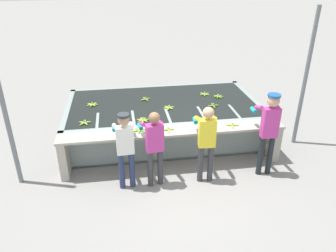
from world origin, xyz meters
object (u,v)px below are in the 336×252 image
at_px(worker_1, 154,143).
at_px(worker_2, 207,138).
at_px(banana_bunch_floating_6, 205,94).
at_px(banana_bunch_ledge_1, 168,129).
at_px(banana_bunch_ledge_2, 140,130).
at_px(banana_bunch_floating_1, 213,106).
at_px(banana_bunch_floating_5, 146,99).
at_px(worker_3, 269,126).
at_px(support_post_left, 4,109).
at_px(banana_bunch_ledge_0, 232,125).
at_px(banana_bunch_floating_3, 85,123).
at_px(banana_bunch_floating_2, 143,120).
at_px(banana_bunch_floating_4, 218,96).
at_px(banana_bunch_floating_7, 92,104).
at_px(banana_bunch_floating_0, 169,108).
at_px(worker_0, 125,144).
at_px(support_post_right, 305,80).
at_px(knife_0, 266,121).

xyz_separation_m(worker_1, worker_2, (1.00, -0.03, 0.03)).
height_order(worker_1, banana_bunch_floating_6, worker_1).
height_order(banana_bunch_ledge_1, banana_bunch_ledge_2, same).
distance_m(banana_bunch_ledge_1, banana_bunch_ledge_2, 0.58).
height_order(banana_bunch_floating_1, banana_bunch_floating_5, same).
distance_m(worker_2, worker_3, 1.27).
bearing_deg(banana_bunch_ledge_2, support_post_left, -176.53).
bearing_deg(banana_bunch_ledge_0, banana_bunch_floating_1, 94.78).
xyz_separation_m(banana_bunch_floating_3, banana_bunch_floating_6, (2.98, 1.28, -0.00)).
height_order(banana_bunch_floating_2, banana_bunch_floating_4, same).
bearing_deg(banana_bunch_floating_7, banana_bunch_ledge_1, -45.34).
distance_m(banana_bunch_floating_1, banana_bunch_floating_3, 3.03).
xyz_separation_m(banana_bunch_floating_0, banana_bunch_floating_3, (-1.91, -0.53, 0.00)).
xyz_separation_m(worker_2, worker_3, (1.27, 0.05, 0.12)).
xyz_separation_m(worker_0, worker_3, (2.82, 0.01, 0.14)).
distance_m(worker_2, banana_bunch_ledge_0, 0.92).
bearing_deg(banana_bunch_ledge_1, worker_1, -122.64).
distance_m(banana_bunch_ledge_1, support_post_right, 3.35).
height_order(banana_bunch_floating_2, banana_bunch_ledge_2, banana_bunch_ledge_2).
bearing_deg(worker_2, banana_bunch_ledge_1, 138.18).
distance_m(banana_bunch_floating_4, banana_bunch_ledge_0, 1.69).
distance_m(worker_2, banana_bunch_floating_1, 1.79).
bearing_deg(banana_bunch_ledge_1, banana_bunch_ledge_2, 173.64).
relative_size(worker_0, banana_bunch_floating_1, 5.55).
relative_size(worker_2, banana_bunch_floating_0, 5.69).
bearing_deg(banana_bunch_floating_5, worker_3, -46.20).
height_order(worker_3, banana_bunch_floating_3, worker_3).
bearing_deg(worker_1, banana_bunch_floating_5, 88.53).
bearing_deg(banana_bunch_ledge_2, banana_bunch_ledge_1, -6.36).
xyz_separation_m(banana_bunch_ledge_1, knife_0, (2.16, 0.10, -0.01)).
height_order(worker_1, support_post_left, support_post_left).
relative_size(banana_bunch_floating_5, banana_bunch_floating_7, 0.97).
relative_size(banana_bunch_floating_2, support_post_left, 0.09).
bearing_deg(worker_1, worker_0, 179.65).
height_order(banana_bunch_floating_5, banana_bunch_floating_6, same).
xyz_separation_m(banana_bunch_floating_2, knife_0, (2.64, -0.45, -0.01)).
xyz_separation_m(banana_bunch_floating_6, support_post_right, (1.95, -1.30, 0.71)).
bearing_deg(worker_2, banana_bunch_floating_2, 134.89).
xyz_separation_m(banana_bunch_floating_1, support_post_right, (1.95, -0.50, 0.71)).
bearing_deg(worker_2, banana_bunch_floating_7, 135.64).
relative_size(banana_bunch_floating_1, banana_bunch_floating_2, 1.01).
xyz_separation_m(banana_bunch_floating_3, banana_bunch_ledge_1, (1.72, -0.61, 0.00)).
bearing_deg(worker_2, support_post_right, 24.52).
height_order(banana_bunch_floating_5, banana_bunch_floating_7, same).
xyz_separation_m(banana_bunch_floating_5, banana_bunch_ledge_0, (1.66, -1.78, 0.00)).
height_order(banana_bunch_floating_4, knife_0, banana_bunch_floating_4).
relative_size(worker_3, banana_bunch_floating_2, 6.29).
distance_m(worker_3, support_post_right, 1.80).
height_order(worker_3, banana_bunch_ledge_2, worker_3).
bearing_deg(banana_bunch_ledge_1, worker_2, -41.82).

